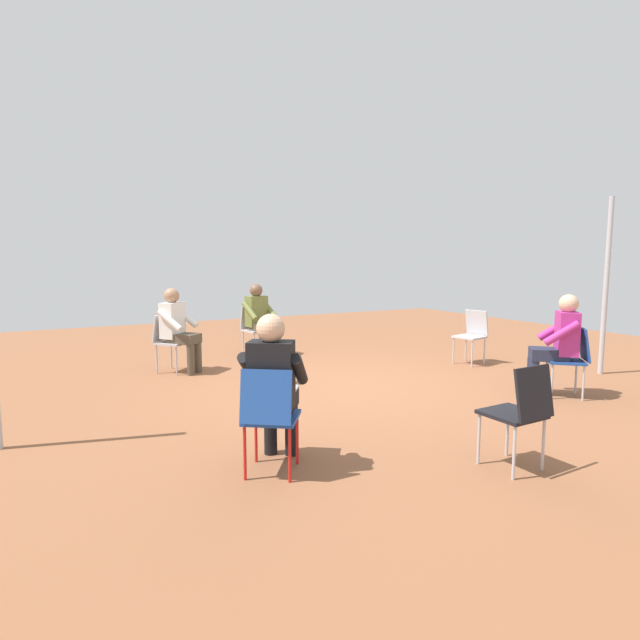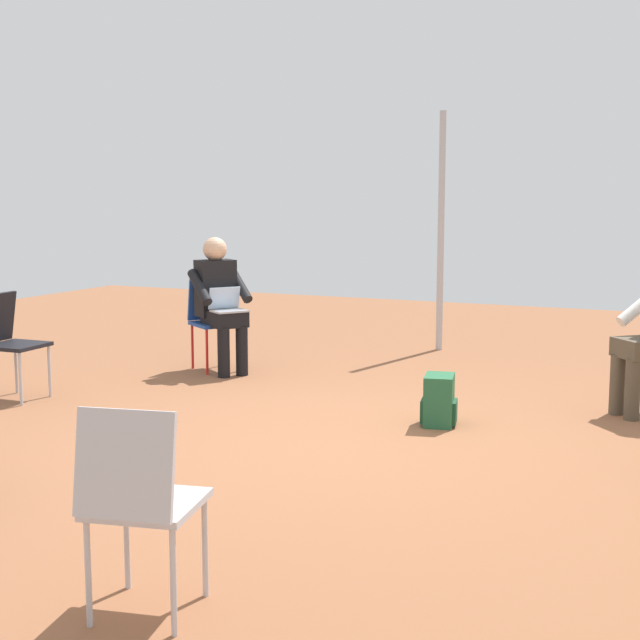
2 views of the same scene
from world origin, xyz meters
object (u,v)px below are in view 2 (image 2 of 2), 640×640
at_px(chair_northwest, 213,316).
at_px(backpack_near_laptop_user, 439,403).
at_px(person_with_laptop, 220,297).
at_px(chair_south, 139,495).
at_px(chair_west, 9,338).

xyz_separation_m(chair_northwest, backpack_near_laptop_user, (2.55, -1.13, -0.34)).
distance_m(chair_northwest, person_with_laptop, 0.26).
height_order(chair_south, chair_northwest, same).
distance_m(chair_west, person_with_laptop, 1.92).
relative_size(chair_south, backpack_near_laptop_user, 2.36).
relative_size(chair_west, chair_south, 1.00).
relative_size(chair_west, backpack_near_laptop_user, 2.36).
xyz_separation_m(person_with_laptop, backpack_near_laptop_user, (2.41, -1.04, -0.53)).
bearing_deg(chair_west, chair_south, 47.88).
xyz_separation_m(chair_west, chair_northwest, (0.82, 1.75, 0.00)).
xyz_separation_m(chair_west, chair_south, (3.20, -2.69, 0.00)).
bearing_deg(chair_northwest, backpack_near_laptop_user, 100.83).
relative_size(chair_west, chair_northwest, 1.00).
xyz_separation_m(chair_west, person_with_laptop, (0.96, 1.65, 0.20)).
xyz_separation_m(chair_south, chair_northwest, (-2.37, 4.44, 0.00)).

